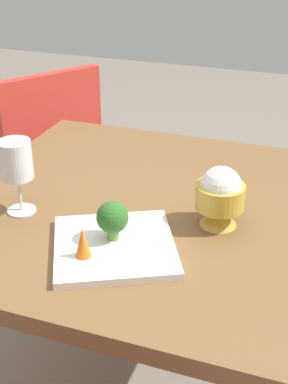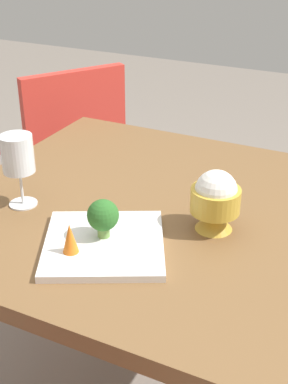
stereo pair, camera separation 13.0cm
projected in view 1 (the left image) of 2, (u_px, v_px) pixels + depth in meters
dining_table at (144, 231)px, 1.35m from camera, size 0.92×0.92×0.72m
chair_by_wall at (46, 151)px, 2.08m from camera, size 0.55×0.55×0.85m
wine_glass at (16, 162)px, 1.22m from camera, size 0.08×0.08×0.18m
rice_bowl at (220, 196)px, 1.19m from camera, size 0.11×0.11×0.14m
serving_plate at (114, 246)px, 1.13m from camera, size 0.34×0.34×0.02m
broccoli_floret at (111, 218)px, 1.12m from camera, size 0.07×0.07×0.09m
carrot_garnish_left at (83, 242)px, 1.07m from camera, size 0.03×0.03×0.07m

